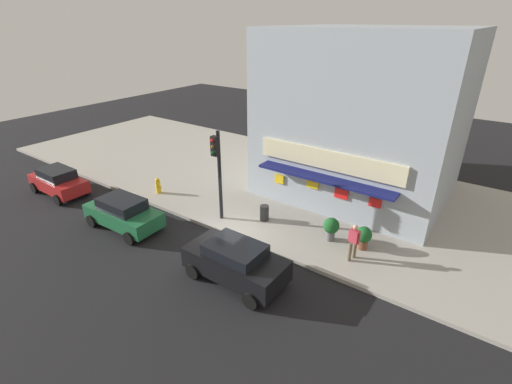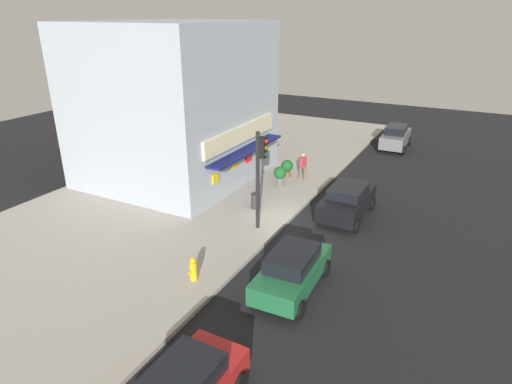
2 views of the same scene
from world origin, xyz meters
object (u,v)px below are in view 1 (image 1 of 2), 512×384
(parked_car_black, at_px, (235,261))
(parked_car_red, at_px, (58,181))
(potted_plant_by_doorway, at_px, (331,227))
(fire_hydrant, at_px, (158,186))
(pedestrian, at_px, (354,241))
(potted_plant_by_window, at_px, (363,236))
(traffic_light, at_px, (218,165))
(trash_can, at_px, (264,213))
(parked_car_green, at_px, (123,213))

(parked_car_black, relative_size, parked_car_red, 1.05)
(potted_plant_by_doorway, bearing_deg, fire_hydrant, -173.25)
(pedestrian, distance_m, potted_plant_by_window, 1.11)
(traffic_light, xyz_separation_m, fire_hydrant, (-4.97, 0.25, -2.52))
(traffic_light, distance_m, potted_plant_by_doorway, 6.09)
(fire_hydrant, bearing_deg, parked_car_red, -147.23)
(traffic_light, distance_m, pedestrian, 7.16)
(potted_plant_by_doorway, distance_m, potted_plant_by_window, 1.48)
(pedestrian, distance_m, potted_plant_by_doorway, 1.65)
(trash_can, bearing_deg, pedestrian, -7.06)
(traffic_light, height_order, trash_can, traffic_light)
(trash_can, bearing_deg, traffic_light, -146.99)
(pedestrian, xyz_separation_m, parked_car_black, (-3.34, -3.74, -0.24))
(parked_car_black, bearing_deg, trash_can, 110.09)
(traffic_light, bearing_deg, fire_hydrant, 177.14)
(parked_car_black, bearing_deg, parked_car_green, -179.56)
(potted_plant_by_doorway, bearing_deg, potted_plant_by_window, 8.00)
(fire_hydrant, relative_size, trash_can, 1.19)
(trash_can, bearing_deg, parked_car_black, -69.91)
(trash_can, xyz_separation_m, pedestrian, (4.93, -0.61, 0.53))
(parked_car_red, bearing_deg, pedestrian, 12.10)
(traffic_light, relative_size, fire_hydrant, 4.90)
(pedestrian, distance_m, parked_car_black, 5.02)
(traffic_light, relative_size, pedestrian, 2.75)
(pedestrian, relative_size, parked_car_green, 0.41)
(potted_plant_by_window, bearing_deg, parked_car_green, -155.05)
(traffic_light, xyz_separation_m, parked_car_black, (3.49, -3.12, -2.30))
(fire_hydrant, xyz_separation_m, potted_plant_by_doorway, (10.41, 1.23, 0.22))
(parked_car_red, bearing_deg, potted_plant_by_doorway, 16.13)
(potted_plant_by_doorway, xyz_separation_m, parked_car_green, (-8.98, -4.65, -0.03))
(trash_can, distance_m, potted_plant_by_doorway, 3.56)
(potted_plant_by_doorway, relative_size, parked_car_black, 0.27)
(traffic_light, distance_m, trash_can, 3.44)
(traffic_light, height_order, fire_hydrant, traffic_light)
(parked_car_black, xyz_separation_m, parked_car_red, (-13.48, 0.14, -0.05))
(potted_plant_by_doorway, distance_m, parked_car_black, 5.00)
(fire_hydrant, xyz_separation_m, pedestrian, (11.80, 0.38, 0.47))
(fire_hydrant, height_order, trash_can, fire_hydrant)
(fire_hydrant, bearing_deg, potted_plant_by_doorway, 6.75)
(traffic_light, distance_m, fire_hydrant, 5.58)
(pedestrian, bearing_deg, potted_plant_by_window, 86.12)
(fire_hydrant, relative_size, parked_car_red, 0.24)
(parked_car_green, bearing_deg, traffic_light, 41.88)
(fire_hydrant, relative_size, parked_car_black, 0.23)
(potted_plant_by_window, bearing_deg, parked_car_black, -125.36)
(traffic_light, relative_size, potted_plant_by_window, 4.32)
(parked_car_black, bearing_deg, fire_hydrant, 158.30)
(parked_car_black, bearing_deg, traffic_light, 138.23)
(trash_can, bearing_deg, parked_car_red, -160.47)
(traffic_light, bearing_deg, potted_plant_by_window, 13.71)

